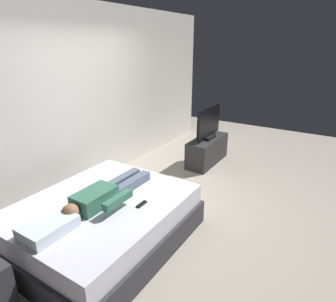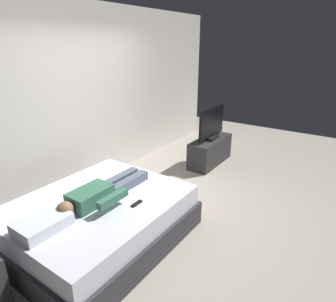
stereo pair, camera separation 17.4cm
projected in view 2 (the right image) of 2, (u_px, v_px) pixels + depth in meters
name	position (u px, v px, depth m)	size (l,w,h in m)	color
ground_plane	(166.00, 209.00, 4.09)	(10.00, 10.00, 0.00)	#ADA393
back_wall	(101.00, 95.00, 4.74)	(6.40, 0.10, 2.80)	silver
bed	(99.00, 220.00, 3.37)	(1.99, 1.64, 0.54)	#333338
pillow	(42.00, 224.00, 2.73)	(0.48, 0.34, 0.12)	white
person	(100.00, 193.00, 3.24)	(1.26, 0.46, 0.18)	#387056
remote	(137.00, 204.00, 3.17)	(0.15, 0.04, 0.02)	black
tv_stand	(210.00, 151.00, 5.55)	(1.10, 0.40, 0.50)	#2D2D2D
tv	(212.00, 124.00, 5.36)	(0.88, 0.20, 0.59)	black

